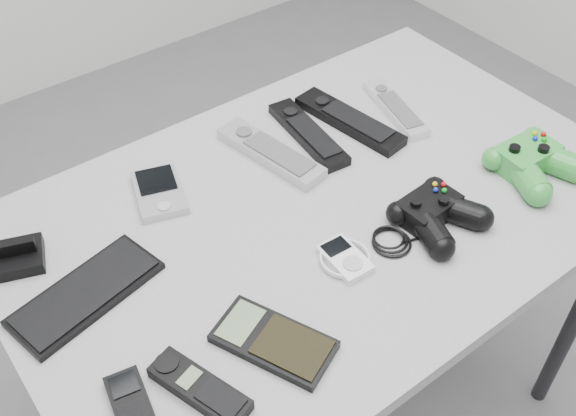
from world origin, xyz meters
TOP-DOWN VIEW (x-y plane):
  - desk at (0.02, 0.00)m, footprint 1.08×0.69m
  - pda_keyboard at (-0.39, 0.06)m, footprint 0.24×0.14m
  - dock_bracket at (-0.45, 0.19)m, footprint 0.10×0.10m
  - pda at (-0.19, 0.19)m, footprint 0.11×0.14m
  - remote_silver_a at (0.02, 0.16)m, footprint 0.10×0.23m
  - remote_black_a at (0.11, 0.16)m, footprint 0.07×0.22m
  - remote_black_b at (0.20, 0.14)m, footprint 0.09×0.25m
  - remote_silver_b at (0.30, 0.12)m, footprint 0.09×0.20m
  - mobile_phone at (-0.42, -0.15)m, footprint 0.07×0.11m
  - cordless_handset at (-0.34, -0.18)m, footprint 0.09×0.15m
  - calculator at (-0.22, -0.18)m, footprint 0.15×0.19m
  - mp3_player at (-0.04, -0.12)m, footprint 0.09×0.09m
  - controller_black at (0.14, -0.14)m, footprint 0.25×0.17m
  - controller_green at (0.37, -0.16)m, footprint 0.16×0.17m

SIDE VIEW (x-z plane):
  - desk at x=0.02m, z-range 0.30..1.02m
  - pda_keyboard at x=-0.39m, z-range 0.72..0.74m
  - mp3_player at x=-0.04m, z-range 0.72..0.74m
  - calculator at x=-0.22m, z-range 0.72..0.74m
  - mobile_phone at x=-0.42m, z-range 0.72..0.74m
  - pda at x=-0.19m, z-range 0.72..0.74m
  - remote_silver_b at x=0.30m, z-range 0.72..0.74m
  - remote_black_a at x=0.11m, z-range 0.72..0.75m
  - remote_black_b at x=0.20m, z-range 0.72..0.75m
  - cordless_handset at x=-0.34m, z-range 0.72..0.75m
  - remote_silver_a at x=0.02m, z-range 0.72..0.75m
  - dock_bracket at x=-0.45m, z-range 0.72..0.77m
  - controller_black at x=0.14m, z-range 0.72..0.77m
  - controller_green at x=0.37m, z-range 0.72..0.78m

